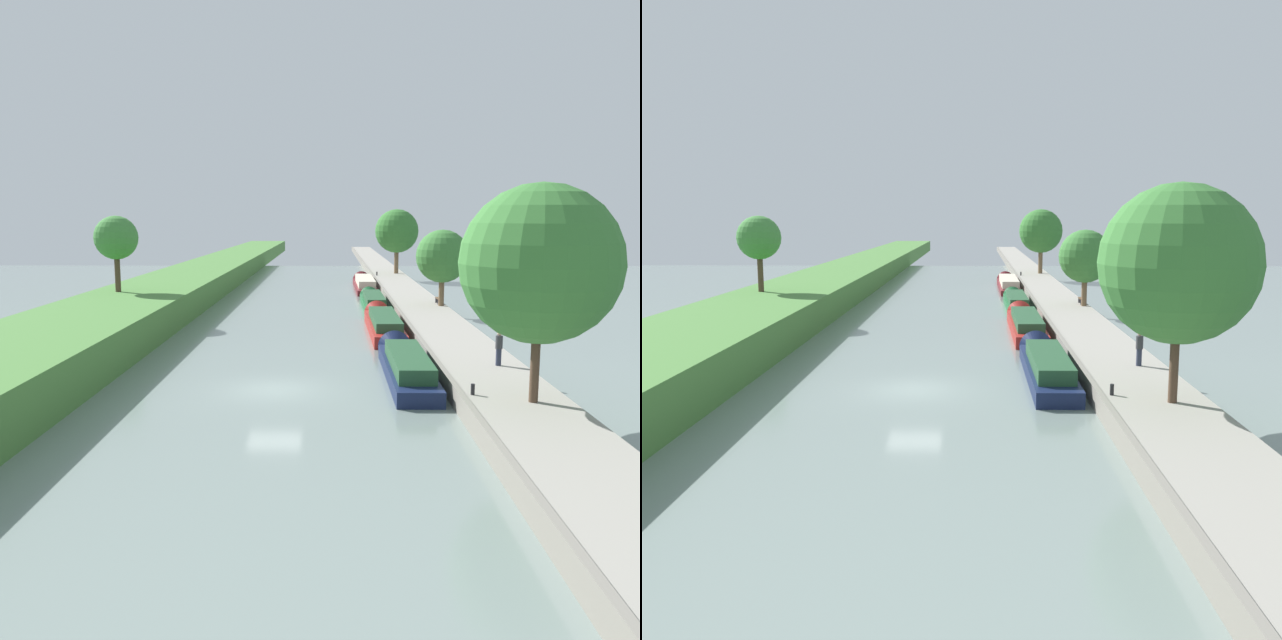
% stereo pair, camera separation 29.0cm
% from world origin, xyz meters
% --- Properties ---
extents(ground_plane, '(160.00, 160.00, 0.00)m').
position_xyz_m(ground_plane, '(0.00, 0.00, 0.00)').
color(ground_plane, slate).
extents(left_grassy_bank, '(7.94, 260.00, 2.26)m').
position_xyz_m(left_grassy_bank, '(-11.96, 0.00, 1.13)').
color(left_grassy_bank, '#477A38').
rests_on(left_grassy_bank, ground_plane).
extents(right_towpath, '(3.98, 260.00, 0.87)m').
position_xyz_m(right_towpath, '(9.98, 0.00, 0.44)').
color(right_towpath, gray).
rests_on(right_towpath, ground_plane).
extents(stone_quay, '(0.25, 260.00, 0.92)m').
position_xyz_m(stone_quay, '(7.86, 0.00, 0.46)').
color(stone_quay, gray).
rests_on(stone_quay, ground_plane).
extents(narrowboat_navy, '(2.05, 11.90, 2.03)m').
position_xyz_m(narrowboat_navy, '(6.37, 2.89, 0.57)').
color(narrowboat_navy, '#141E42').
rests_on(narrowboat_navy, ground_plane).
extents(narrowboat_red, '(2.08, 13.14, 1.99)m').
position_xyz_m(narrowboat_red, '(6.29, 16.24, 0.57)').
color(narrowboat_red, maroon).
rests_on(narrowboat_red, ground_plane).
extents(narrowboat_green, '(1.87, 12.60, 1.85)m').
position_xyz_m(narrowboat_green, '(6.39, 29.09, 0.51)').
color(narrowboat_green, '#1E6033').
rests_on(narrowboat_green, ground_plane).
extents(narrowboat_maroon, '(2.16, 15.55, 2.09)m').
position_xyz_m(narrowboat_maroon, '(6.44, 45.01, 0.54)').
color(narrowboat_maroon, maroon).
rests_on(narrowboat_maroon, ground_plane).
extents(tree_rightbank_near, '(6.02, 6.02, 8.32)m').
position_xyz_m(tree_rightbank_near, '(10.40, -5.09, 6.18)').
color(tree_rightbank_near, '#4C3828').
rests_on(tree_rightbank_near, right_towpath).
extents(tree_rightbank_midnear, '(4.19, 4.19, 6.05)m').
position_xyz_m(tree_rightbank_midnear, '(11.47, 23.32, 4.81)').
color(tree_rightbank_midnear, brown).
rests_on(tree_rightbank_midnear, right_towpath).
extents(tree_rightbank_midfar, '(5.41, 5.41, 7.98)m').
position_xyz_m(tree_rightbank_midfar, '(10.92, 54.66, 6.13)').
color(tree_rightbank_midfar, brown).
rests_on(tree_rightbank_midfar, right_towpath).
extents(tree_leftbank_downstream, '(3.30, 3.30, 5.74)m').
position_xyz_m(tree_leftbank_downstream, '(-13.56, 20.67, 6.31)').
color(tree_leftbank_downstream, '#4C3828').
rests_on(tree_leftbank_downstream, left_grassy_bank).
extents(person_walking, '(0.34, 0.34, 1.66)m').
position_xyz_m(person_walking, '(10.64, 1.36, 1.74)').
color(person_walking, '#282D42').
rests_on(person_walking, right_towpath).
extents(mooring_bollard_near, '(0.16, 0.16, 0.45)m').
position_xyz_m(mooring_bollard_near, '(8.29, -4.07, 1.10)').
color(mooring_bollard_near, black).
rests_on(mooring_bollard_near, right_towpath).
extents(mooring_bollard_far, '(0.16, 0.16, 0.45)m').
position_xyz_m(mooring_bollard_far, '(8.29, 51.53, 1.10)').
color(mooring_bollard_far, black).
rests_on(mooring_bollard_far, right_towpath).
extents(park_bench, '(0.44, 1.50, 0.47)m').
position_xyz_m(park_bench, '(11.52, 24.73, 1.22)').
color(park_bench, '#333338').
rests_on(park_bench, right_towpath).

